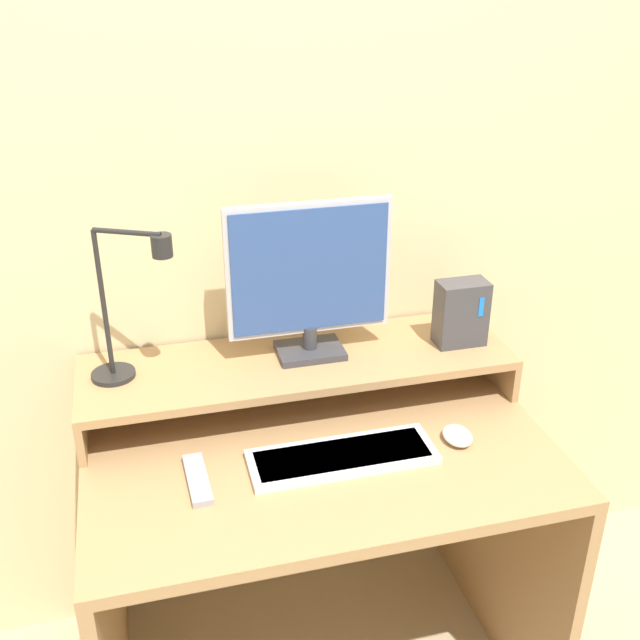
# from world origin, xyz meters

# --- Properties ---
(wall_back) EXTENTS (6.00, 0.05, 2.50)m
(wall_back) POSITION_xyz_m (0.00, 0.75, 1.25)
(wall_back) COLOR beige
(wall_back) RESTS_ON ground_plane
(desk) EXTENTS (1.09, 0.72, 0.78)m
(desk) POSITION_xyz_m (0.00, 0.36, 0.54)
(desk) COLOR #A87F51
(desk) RESTS_ON ground_plane
(monitor_shelf) EXTENTS (1.09, 0.32, 0.12)m
(monitor_shelf) POSITION_xyz_m (0.00, 0.56, 0.88)
(monitor_shelf) COLOR #A87F51
(monitor_shelf) RESTS_ON desk
(monitor) EXTENTS (0.41, 0.12, 0.40)m
(monitor) POSITION_xyz_m (0.04, 0.58, 1.11)
(monitor) COLOR #38383D
(monitor) RESTS_ON monitor_shelf
(desk_lamp) EXTENTS (0.22, 0.15, 0.38)m
(desk_lamp) POSITION_xyz_m (-0.40, 0.56, 1.08)
(desk_lamp) COLOR black
(desk_lamp) RESTS_ON monitor_shelf
(router_dock) EXTENTS (0.13, 0.08, 0.17)m
(router_dock) POSITION_xyz_m (0.43, 0.54, 0.98)
(router_dock) COLOR #3D3D42
(router_dock) RESTS_ON monitor_shelf
(keyboard) EXTENTS (0.43, 0.14, 0.02)m
(keyboard) POSITION_xyz_m (0.04, 0.28, 0.79)
(keyboard) COLOR silver
(keyboard) RESTS_ON desk
(mouse) EXTENTS (0.07, 0.09, 0.03)m
(mouse) POSITION_xyz_m (0.32, 0.28, 0.79)
(mouse) COLOR white
(mouse) RESTS_ON desk
(remote_control) EXTENTS (0.05, 0.18, 0.02)m
(remote_control) POSITION_xyz_m (-0.29, 0.29, 0.78)
(remote_control) COLOR #99999E
(remote_control) RESTS_ON desk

